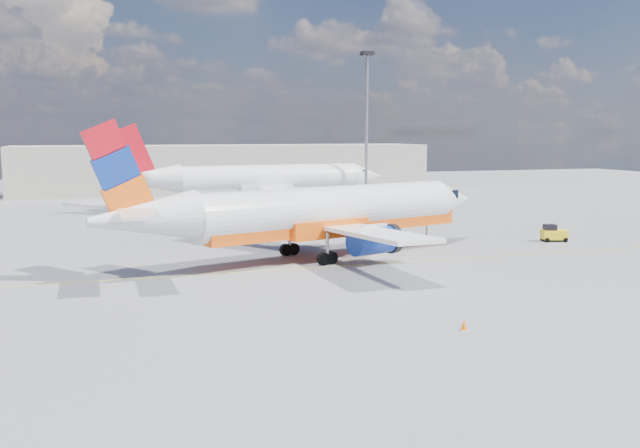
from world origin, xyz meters
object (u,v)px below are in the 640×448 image
object	(u,v)px
gse_tug	(553,233)
traffic_cone	(464,325)
main_jet	(318,213)
second_jet	(263,181)

from	to	relation	value
gse_tug	traffic_cone	bearing A→B (deg)	-117.51
main_jet	gse_tug	size ratio (longest dim) A/B	14.59
second_jet	gse_tug	distance (m)	41.02
main_jet	traffic_cone	bearing A→B (deg)	-106.40
traffic_cone	gse_tug	bearing A→B (deg)	46.20
main_jet	second_jet	distance (m)	38.17
main_jet	second_jet	bearing A→B (deg)	65.31
gse_tug	traffic_cone	distance (m)	33.62
second_jet	traffic_cone	bearing A→B (deg)	-99.80
gse_tug	second_jet	bearing A→B (deg)	134.11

